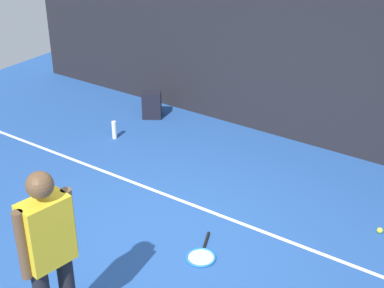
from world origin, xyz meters
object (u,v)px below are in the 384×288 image
object	(u,v)px
water_bottle	(114,130)
backpack	(152,105)
tennis_racket	(201,256)
tennis_ball_near_player	(380,230)
tennis_player	(49,251)

from	to	relation	value
water_bottle	backpack	bearing A→B (deg)	90.21
tennis_racket	tennis_ball_near_player	distance (m)	2.07
tennis_player	tennis_racket	bearing A→B (deg)	-4.26
tennis_player	backpack	size ratio (longest dim) A/B	3.86
tennis_player	backpack	distance (m)	4.79
tennis_racket	tennis_player	bearing A→B (deg)	-35.95
tennis_racket	water_bottle	world-z (taller)	water_bottle
backpack	water_bottle	xyz separation A→B (m)	(0.00, -0.92, -0.07)
tennis_player	tennis_racket	world-z (taller)	tennis_player
backpack	tennis_player	bearing A→B (deg)	84.92
tennis_racket	tennis_ball_near_player	size ratio (longest dim) A/B	9.60
tennis_racket	tennis_ball_near_player	world-z (taller)	tennis_ball_near_player
tennis_player	water_bottle	distance (m)	4.03
tennis_ball_near_player	tennis_player	bearing A→B (deg)	-120.20
tennis_ball_near_player	water_bottle	size ratio (longest dim) A/B	0.24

